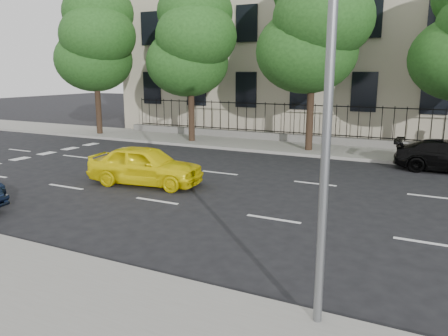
# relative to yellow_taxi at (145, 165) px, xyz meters

# --- Properties ---
(ground) EXTENTS (120.00, 120.00, 0.00)m
(ground) POSITION_rel_yellow_taxi_xyz_m (5.60, -4.10, -0.73)
(ground) COLOR black
(ground) RESTS_ON ground
(far_sidewalk) EXTENTS (60.00, 4.00, 0.15)m
(far_sidewalk) POSITION_rel_yellow_taxi_xyz_m (5.60, 9.90, -0.65)
(far_sidewalk) COLOR gray
(far_sidewalk) RESTS_ON ground
(lane_markings) EXTENTS (49.60, 4.62, 0.01)m
(lane_markings) POSITION_rel_yellow_taxi_xyz_m (5.60, 0.65, -0.72)
(lane_markings) COLOR silver
(lane_markings) RESTS_ON ground
(crosswalk) EXTENTS (0.50, 12.10, 0.01)m
(crosswalk) POSITION_rel_yellow_taxi_xyz_m (-8.40, 0.50, -0.72)
(crosswalk) COLOR silver
(crosswalk) RESTS_ON ground
(iron_fence) EXTENTS (30.00, 0.50, 2.20)m
(iron_fence) POSITION_rel_yellow_taxi_xyz_m (5.60, 11.60, -0.08)
(iron_fence) COLOR slate
(iron_fence) RESTS_ON far_sidewalk
(tree_a) EXTENTS (5.71, 5.31, 9.39)m
(tree_a) POSITION_rel_yellow_taxi_xyz_m (-10.36, 9.26, 5.40)
(tree_a) COLOR #382619
(tree_a) RESTS_ON far_sidewalk
(tree_b) EXTENTS (5.53, 5.12, 8.97)m
(tree_b) POSITION_rel_yellow_taxi_xyz_m (-3.36, 9.26, 5.11)
(tree_b) COLOR #382619
(tree_b) RESTS_ON far_sidewalk
(tree_c) EXTENTS (5.89, 5.50, 9.80)m
(tree_c) POSITION_rel_yellow_taxi_xyz_m (3.64, 9.26, 5.68)
(tree_c) COLOR #382619
(tree_c) RESTS_ON far_sidewalk
(yellow_taxi) EXTENTS (4.46, 2.27, 1.46)m
(yellow_taxi) POSITION_rel_yellow_taxi_xyz_m (0.00, 0.00, 0.00)
(yellow_taxi) COLOR #FFE80B
(yellow_taxi) RESTS_ON ground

